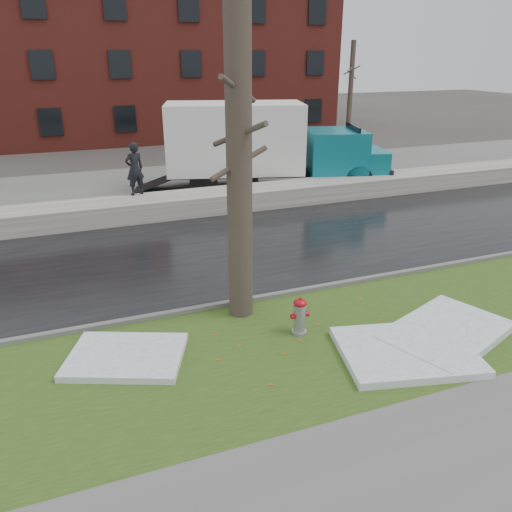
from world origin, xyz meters
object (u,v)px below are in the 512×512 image
object	(u,v)px
worker	(135,169)
fire_hydrant	(300,314)
box_truck	(262,144)
tree	(239,167)

from	to	relation	value
worker	fire_hydrant	bearing A→B (deg)	82.01
fire_hydrant	worker	distance (m)	10.32
box_truck	worker	world-z (taller)	box_truck
tree	box_truck	size ratio (longest dim) A/B	0.61
box_truck	worker	bearing A→B (deg)	-145.83
fire_hydrant	box_truck	size ratio (longest dim) A/B	0.08
fire_hydrant	box_truck	xyz separation A→B (m)	(3.87, 11.99, 1.47)
fire_hydrant	tree	size ratio (longest dim) A/B	0.13
fire_hydrant	tree	distance (m)	3.36
tree	worker	bearing A→B (deg)	96.76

